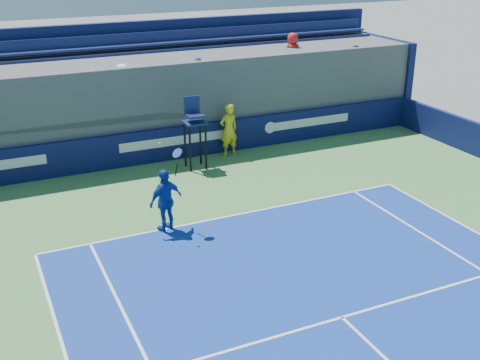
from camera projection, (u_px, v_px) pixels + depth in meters
name	position (u px, v px, depth m)	size (l,w,h in m)	color
ball_person	(229.00, 130.00, 21.60)	(0.70, 0.46, 1.93)	yellow
back_hoarding	(174.00, 143.00, 21.37)	(20.40, 0.21, 1.20)	#0C1146
umpire_chair	(194.00, 125.00, 20.23)	(0.73, 0.73, 2.48)	black
tennis_player	(166.00, 200.00, 16.04)	(1.11, 0.75, 2.57)	#123999
stadium_seating	(154.00, 96.00, 22.62)	(21.00, 4.05, 5.24)	#56575C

